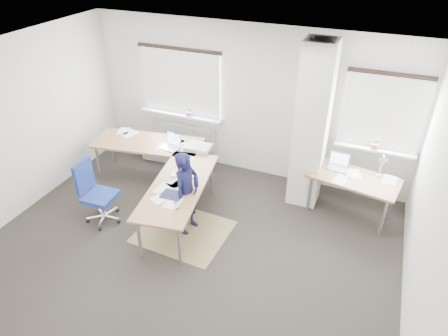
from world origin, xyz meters
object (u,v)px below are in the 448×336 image
at_px(desk_side, 354,179).
at_px(person, 187,193).
at_px(task_chair, 100,205).
at_px(desk_main, 165,164).

distance_m(desk_side, person, 2.66).
relative_size(task_chair, person, 0.78).
distance_m(desk_main, task_chair, 1.24).
relative_size(desk_side, person, 1.09).
relative_size(desk_main, desk_side, 1.86).
bearing_deg(desk_main, task_chair, -134.45).
height_order(desk_main, task_chair, task_chair).
relative_size(desk_main, person, 2.03).
bearing_deg(person, desk_main, 60.68).
relative_size(desk_side, task_chair, 1.40).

